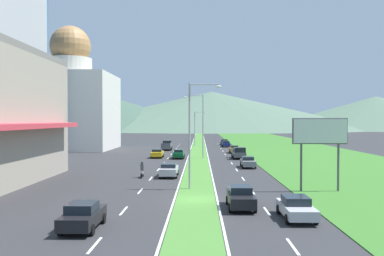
# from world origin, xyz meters

# --- Properties ---
(ground_plane) EXTENTS (600.00, 600.00, 0.00)m
(ground_plane) POSITION_xyz_m (0.00, 0.00, 0.00)
(ground_plane) COLOR #2D2D30
(grass_median) EXTENTS (3.20, 240.00, 0.06)m
(grass_median) POSITION_xyz_m (0.00, 60.00, 0.03)
(grass_median) COLOR #477F33
(grass_median) RESTS_ON ground_plane
(grass_verge_right) EXTENTS (24.00, 240.00, 0.06)m
(grass_verge_right) POSITION_xyz_m (20.60, 60.00, 0.03)
(grass_verge_right) COLOR #387028
(grass_verge_right) RESTS_ON ground_plane
(lane_dash_left_1) EXTENTS (0.16, 2.80, 0.01)m
(lane_dash_left_1) POSITION_xyz_m (-5.10, -11.97, 0.01)
(lane_dash_left_1) COLOR silver
(lane_dash_left_1) RESTS_ON ground_plane
(lane_dash_left_2) EXTENTS (0.16, 2.80, 0.01)m
(lane_dash_left_2) POSITION_xyz_m (-5.10, -3.95, 0.01)
(lane_dash_left_2) COLOR silver
(lane_dash_left_2) RESTS_ON ground_plane
(lane_dash_left_3) EXTENTS (0.16, 2.80, 0.01)m
(lane_dash_left_3) POSITION_xyz_m (-5.10, 4.08, 0.01)
(lane_dash_left_3) COLOR silver
(lane_dash_left_3) RESTS_ON ground_plane
(lane_dash_left_4) EXTENTS (0.16, 2.80, 0.01)m
(lane_dash_left_4) POSITION_xyz_m (-5.10, 12.10, 0.01)
(lane_dash_left_4) COLOR silver
(lane_dash_left_4) RESTS_ON ground_plane
(lane_dash_left_5) EXTENTS (0.16, 2.80, 0.01)m
(lane_dash_left_5) POSITION_xyz_m (-5.10, 20.13, 0.01)
(lane_dash_left_5) COLOR silver
(lane_dash_left_5) RESTS_ON ground_plane
(lane_dash_left_6) EXTENTS (0.16, 2.80, 0.01)m
(lane_dash_left_6) POSITION_xyz_m (-5.10, 28.15, 0.01)
(lane_dash_left_6) COLOR silver
(lane_dash_left_6) RESTS_ON ground_plane
(lane_dash_left_7) EXTENTS (0.16, 2.80, 0.01)m
(lane_dash_left_7) POSITION_xyz_m (-5.10, 36.18, 0.01)
(lane_dash_left_7) COLOR silver
(lane_dash_left_7) RESTS_ON ground_plane
(lane_dash_left_8) EXTENTS (0.16, 2.80, 0.01)m
(lane_dash_left_8) POSITION_xyz_m (-5.10, 44.20, 0.01)
(lane_dash_left_8) COLOR silver
(lane_dash_left_8) RESTS_ON ground_plane
(lane_dash_left_9) EXTENTS (0.16, 2.80, 0.01)m
(lane_dash_left_9) POSITION_xyz_m (-5.10, 52.23, 0.01)
(lane_dash_left_9) COLOR silver
(lane_dash_left_9) RESTS_ON ground_plane
(lane_dash_left_10) EXTENTS (0.16, 2.80, 0.01)m
(lane_dash_left_10) POSITION_xyz_m (-5.10, 60.26, 0.01)
(lane_dash_left_10) COLOR silver
(lane_dash_left_10) RESTS_ON ground_plane
(lane_dash_left_11) EXTENTS (0.16, 2.80, 0.01)m
(lane_dash_left_11) POSITION_xyz_m (-5.10, 68.28, 0.01)
(lane_dash_left_11) COLOR silver
(lane_dash_left_11) RESTS_ON ground_plane
(lane_dash_left_12) EXTENTS (0.16, 2.80, 0.01)m
(lane_dash_left_12) POSITION_xyz_m (-5.10, 76.31, 0.01)
(lane_dash_left_12) COLOR silver
(lane_dash_left_12) RESTS_ON ground_plane
(lane_dash_right_1) EXTENTS (0.16, 2.80, 0.01)m
(lane_dash_right_1) POSITION_xyz_m (5.10, -11.97, 0.01)
(lane_dash_right_1) COLOR silver
(lane_dash_right_1) RESTS_ON ground_plane
(lane_dash_right_2) EXTENTS (0.16, 2.80, 0.01)m
(lane_dash_right_2) POSITION_xyz_m (5.10, -3.95, 0.01)
(lane_dash_right_2) COLOR silver
(lane_dash_right_2) RESTS_ON ground_plane
(lane_dash_right_3) EXTENTS (0.16, 2.80, 0.01)m
(lane_dash_right_3) POSITION_xyz_m (5.10, 4.08, 0.01)
(lane_dash_right_3) COLOR silver
(lane_dash_right_3) RESTS_ON ground_plane
(lane_dash_right_4) EXTENTS (0.16, 2.80, 0.01)m
(lane_dash_right_4) POSITION_xyz_m (5.10, 12.10, 0.01)
(lane_dash_right_4) COLOR silver
(lane_dash_right_4) RESTS_ON ground_plane
(lane_dash_right_5) EXTENTS (0.16, 2.80, 0.01)m
(lane_dash_right_5) POSITION_xyz_m (5.10, 20.13, 0.01)
(lane_dash_right_5) COLOR silver
(lane_dash_right_5) RESTS_ON ground_plane
(lane_dash_right_6) EXTENTS (0.16, 2.80, 0.01)m
(lane_dash_right_6) POSITION_xyz_m (5.10, 28.15, 0.01)
(lane_dash_right_6) COLOR silver
(lane_dash_right_6) RESTS_ON ground_plane
(lane_dash_right_7) EXTENTS (0.16, 2.80, 0.01)m
(lane_dash_right_7) POSITION_xyz_m (5.10, 36.18, 0.01)
(lane_dash_right_7) COLOR silver
(lane_dash_right_7) RESTS_ON ground_plane
(lane_dash_right_8) EXTENTS (0.16, 2.80, 0.01)m
(lane_dash_right_8) POSITION_xyz_m (5.10, 44.20, 0.01)
(lane_dash_right_8) COLOR silver
(lane_dash_right_8) RESTS_ON ground_plane
(lane_dash_right_9) EXTENTS (0.16, 2.80, 0.01)m
(lane_dash_right_9) POSITION_xyz_m (5.10, 52.23, 0.01)
(lane_dash_right_9) COLOR silver
(lane_dash_right_9) RESTS_ON ground_plane
(lane_dash_right_10) EXTENTS (0.16, 2.80, 0.01)m
(lane_dash_right_10) POSITION_xyz_m (5.10, 60.26, 0.01)
(lane_dash_right_10) COLOR silver
(lane_dash_right_10) RESTS_ON ground_plane
(lane_dash_right_11) EXTENTS (0.16, 2.80, 0.01)m
(lane_dash_right_11) POSITION_xyz_m (5.10, 68.28, 0.01)
(lane_dash_right_11) COLOR silver
(lane_dash_right_11) RESTS_ON ground_plane
(lane_dash_right_12) EXTENTS (0.16, 2.80, 0.01)m
(lane_dash_right_12) POSITION_xyz_m (5.10, 76.31, 0.01)
(lane_dash_right_12) COLOR silver
(lane_dash_right_12) RESTS_ON ground_plane
(edge_line_median_left) EXTENTS (0.16, 240.00, 0.01)m
(edge_line_median_left) POSITION_xyz_m (-1.75, 60.00, 0.01)
(edge_line_median_left) COLOR silver
(edge_line_median_left) RESTS_ON ground_plane
(edge_line_median_right) EXTENTS (0.16, 240.00, 0.01)m
(edge_line_median_right) POSITION_xyz_m (1.75, 60.00, 0.01)
(edge_line_median_right) COLOR silver
(edge_line_median_right) RESTS_ON ground_plane
(domed_building) EXTENTS (18.72, 18.72, 27.35)m
(domed_building) POSITION_xyz_m (-28.50, 57.71, 10.29)
(domed_building) COLOR silver
(domed_building) RESTS_ON ground_plane
(midrise_colored) EXTENTS (15.71, 15.71, 19.43)m
(midrise_colored) POSITION_xyz_m (-35.71, 78.13, 9.72)
(midrise_colored) COLOR teal
(midrise_colored) RESTS_ON ground_plane
(hill_far_left) EXTENTS (220.62, 220.62, 35.13)m
(hill_far_left) POSITION_xyz_m (-101.11, 263.82, 17.56)
(hill_far_left) COLOR #3D5647
(hill_far_left) RESTS_ON ground_plane
(hill_far_center) EXTENTS (239.97, 239.97, 28.16)m
(hill_far_center) POSITION_xyz_m (8.94, 280.77, 14.08)
(hill_far_center) COLOR #516B56
(hill_far_center) RESTS_ON ground_plane
(hill_far_right) EXTENTS (163.77, 163.77, 23.73)m
(hill_far_right) POSITION_xyz_m (128.11, 267.60, 11.87)
(hill_far_right) COLOR #516B56
(hill_far_right) RESTS_ON ground_plane
(street_lamp_near) EXTENTS (3.05, 0.46, 9.93)m
(street_lamp_near) POSITION_xyz_m (-0.32, 5.19, 5.69)
(street_lamp_near) COLOR #99999E
(street_lamp_near) RESTS_ON ground_plane
(street_lamp_mid) EXTENTS (3.33, 0.28, 10.74)m
(street_lamp_mid) POSITION_xyz_m (0.51, 35.95, 6.13)
(street_lamp_mid) COLOR #99999E
(street_lamp_mid) RESTS_ON ground_plane
(street_lamp_far) EXTENTS (2.90, 0.37, 8.57)m
(street_lamp_far) POSITION_xyz_m (-0.61, 66.67, 4.97)
(street_lamp_far) COLOR #99999E
(street_lamp_far) RESTS_ON ground_plane
(billboard_roadside) EXTENTS (4.96, 0.28, 6.67)m
(billboard_roadside) POSITION_xyz_m (11.16, 4.14, 5.09)
(billboard_roadside) COLOR #4C4C51
(billboard_roadside) RESTS_ON ground_plane
(car_0) EXTENTS (2.04, 4.65, 1.53)m
(car_0) POSITION_xyz_m (-3.20, 13.61, 0.79)
(car_0) COLOR #B2B2B7
(car_0) RESTS_ON ground_plane
(car_1) EXTENTS (2.01, 4.35, 1.49)m
(car_1) POSITION_xyz_m (-7.01, 37.07, 0.77)
(car_1) COLOR yellow
(car_1) RESTS_ON ground_plane
(car_2) EXTENTS (1.90, 4.71, 1.52)m
(car_2) POSITION_xyz_m (-3.25, 35.86, 0.79)
(car_2) COLOR #0C5128
(car_2) RESTS_ON ground_plane
(car_3) EXTENTS (1.97, 4.36, 1.43)m
(car_3) POSITION_xyz_m (6.61, 65.69, 0.75)
(car_3) COLOR navy
(car_3) RESTS_ON ground_plane
(car_4) EXTENTS (2.01, 4.38, 1.60)m
(car_4) POSITION_xyz_m (-6.61, -8.90, 0.81)
(car_4) COLOR black
(car_4) RESTS_ON ground_plane
(car_5) EXTENTS (1.87, 4.05, 1.49)m
(car_5) POSITION_xyz_m (7.05, 47.37, 0.78)
(car_5) COLOR #C6842D
(car_5) RESTS_ON ground_plane
(car_6) EXTENTS (1.86, 4.42, 1.50)m
(car_6) POSITION_xyz_m (6.87, 22.82, 0.77)
(car_6) COLOR slate
(car_6) RESTS_ON ground_plane
(car_7) EXTENTS (1.97, 4.49, 1.50)m
(car_7) POSITION_xyz_m (6.66, 72.79, 0.77)
(car_7) COLOR black
(car_7) RESTS_ON ground_plane
(car_8) EXTENTS (2.00, 4.49, 1.47)m
(car_8) POSITION_xyz_m (6.65, -6.09, 0.75)
(car_8) COLOR #B2B2B7
(car_8) RESTS_ON ground_plane
(car_9) EXTENTS (1.97, 4.50, 1.62)m
(car_9) POSITION_xyz_m (3.33, -2.93, 0.82)
(car_9) COLOR black
(car_9) RESTS_ON ground_plane
(pickup_truck_0) EXTENTS (2.18, 5.40, 2.00)m
(pickup_truck_0) POSITION_xyz_m (-6.84, 55.19, 0.98)
(pickup_truck_0) COLOR #515459
(pickup_truck_0) RESTS_ON ground_plane
(pickup_truck_1) EXTENTS (2.18, 5.40, 2.00)m
(pickup_truck_1) POSITION_xyz_m (6.84, 35.52, 0.98)
(pickup_truck_1) COLOR #515459
(pickup_truck_1) RESTS_ON ground_plane
(motorcycle_rider) EXTENTS (0.36, 2.00, 1.80)m
(motorcycle_rider) POSITION_xyz_m (-6.17, 12.93, 0.75)
(motorcycle_rider) COLOR black
(motorcycle_rider) RESTS_ON ground_plane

